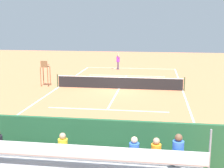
{
  "coord_description": "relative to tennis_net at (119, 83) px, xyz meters",
  "views": [
    {
      "loc": [
        -2.91,
        24.17,
        5.37
      ],
      "look_at": [
        0.0,
        4.0,
        1.2
      ],
      "focal_mm": 49.89,
      "sensor_mm": 36.0,
      "label": 1
    }
  ],
  "objects": [
    {
      "name": "ground_plane",
      "position": [
        0.0,
        0.0,
        -0.5
      ],
      "size": [
        60.0,
        60.0,
        0.0
      ],
      "primitive_type": "plane",
      "color": "#CC7047"
    },
    {
      "name": "court_line_markings",
      "position": [
        0.0,
        -0.04,
        -0.5
      ],
      "size": [
        10.1,
        22.2,
        0.01
      ],
      "color": "white",
      "rests_on": "ground"
    },
    {
      "name": "tennis_net",
      "position": [
        0.0,
        0.0,
        0.0
      ],
      "size": [
        10.3,
        0.1,
        1.07
      ],
      "color": "black",
      "rests_on": "ground"
    },
    {
      "name": "backdrop_wall",
      "position": [
        0.0,
        14.0,
        0.5
      ],
      "size": [
        18.0,
        0.16,
        2.0
      ],
      "primitive_type": "cube",
      "color": "#235633",
      "rests_on": "ground"
    },
    {
      "name": "bleacher_stand",
      "position": [
        0.15,
        15.42,
        0.5
      ],
      "size": [
        9.06,
        2.4,
        2.48
      ],
      "color": "gray",
      "rests_on": "ground"
    },
    {
      "name": "umpire_chair",
      "position": [
        6.2,
        -0.16,
        0.81
      ],
      "size": [
        0.67,
        0.67,
        2.14
      ],
      "color": "brown",
      "rests_on": "ground"
    },
    {
      "name": "courtside_bench",
      "position": [
        -2.33,
        13.27,
        0.06
      ],
      "size": [
        1.8,
        0.4,
        0.93
      ],
      "color": "#9E754C",
      "rests_on": "ground"
    },
    {
      "name": "equipment_bag",
      "position": [
        -0.34,
        13.4,
        -0.32
      ],
      "size": [
        0.9,
        0.36,
        0.36
      ],
      "primitive_type": "cube",
      "color": "black",
      "rests_on": "ground"
    },
    {
      "name": "tennis_player",
      "position": [
        1.33,
        -9.95,
        0.51
      ],
      "size": [
        0.43,
        0.55,
        1.93
      ],
      "color": "navy",
      "rests_on": "ground"
    },
    {
      "name": "tennis_racket",
      "position": [
        1.77,
        -10.42,
        -0.49
      ],
      "size": [
        0.56,
        0.31,
        0.03
      ],
      "color": "black",
      "rests_on": "ground"
    },
    {
      "name": "tennis_ball_near",
      "position": [
        1.04,
        -6.71,
        -0.47
      ],
      "size": [
        0.07,
        0.07,
        0.07
      ],
      "primitive_type": "sphere",
      "color": "#CCDB33",
      "rests_on": "ground"
    },
    {
      "name": "tennis_ball_far",
      "position": [
        -0.49,
        -7.04,
        -0.47
      ],
      "size": [
        0.07,
        0.07,
        0.07
      ],
      "primitive_type": "sphere",
      "color": "#CCDB33",
      "rests_on": "ground"
    }
  ]
}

